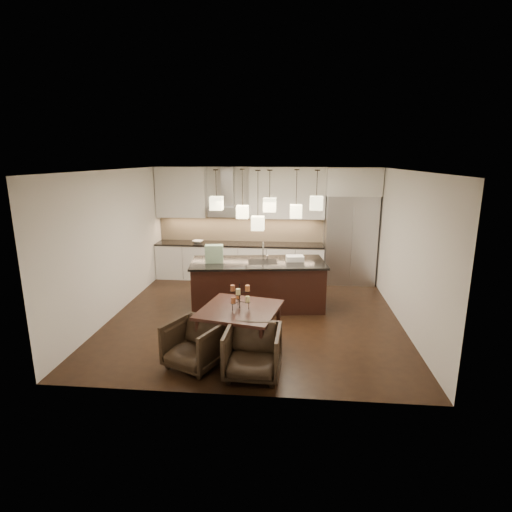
# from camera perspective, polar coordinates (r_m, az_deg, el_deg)

# --- Properties ---
(floor) EXTENTS (5.50, 5.50, 0.02)m
(floor) POSITION_cam_1_polar(r_m,az_deg,el_deg) (7.96, -0.13, -8.48)
(floor) COLOR black
(floor) RESTS_ON ground
(ceiling) EXTENTS (5.50, 5.50, 0.02)m
(ceiling) POSITION_cam_1_polar(r_m,az_deg,el_deg) (7.37, -0.15, 12.26)
(ceiling) COLOR white
(ceiling) RESTS_ON wall_back
(wall_back) EXTENTS (5.50, 0.02, 2.80)m
(wall_back) POSITION_cam_1_polar(r_m,az_deg,el_deg) (10.24, 1.31, 4.77)
(wall_back) COLOR silver
(wall_back) RESTS_ON ground
(wall_front) EXTENTS (5.50, 0.02, 2.80)m
(wall_front) POSITION_cam_1_polar(r_m,az_deg,el_deg) (4.90, -3.18, -5.42)
(wall_front) COLOR silver
(wall_front) RESTS_ON ground
(wall_left) EXTENTS (0.02, 5.50, 2.80)m
(wall_left) POSITION_cam_1_polar(r_m,az_deg,el_deg) (8.26, -19.57, 1.77)
(wall_left) COLOR silver
(wall_left) RESTS_ON ground
(wall_right) EXTENTS (0.02, 5.50, 2.80)m
(wall_right) POSITION_cam_1_polar(r_m,az_deg,el_deg) (7.79, 20.52, 0.99)
(wall_right) COLOR silver
(wall_right) RESTS_ON ground
(refrigerator) EXTENTS (1.20, 0.72, 2.15)m
(refrigerator) POSITION_cam_1_polar(r_m,az_deg,el_deg) (10.00, 13.25, 2.29)
(refrigerator) COLOR #B7B7BA
(refrigerator) RESTS_ON floor
(fridge_panel) EXTENTS (1.26, 0.72, 0.65)m
(fridge_panel) POSITION_cam_1_polar(r_m,az_deg,el_deg) (9.83, 13.70, 10.31)
(fridge_panel) COLOR silver
(fridge_panel) RESTS_ON refrigerator
(lower_cabinets) EXTENTS (4.21, 0.62, 0.88)m
(lower_cabinets) POSITION_cam_1_polar(r_m,az_deg,el_deg) (10.18, -2.35, -0.81)
(lower_cabinets) COLOR silver
(lower_cabinets) RESTS_ON floor
(countertop) EXTENTS (4.21, 0.66, 0.04)m
(countertop) POSITION_cam_1_polar(r_m,az_deg,el_deg) (10.08, -2.38, 1.72)
(countertop) COLOR black
(countertop) RESTS_ON lower_cabinets
(backsplash) EXTENTS (4.21, 0.02, 0.63)m
(backsplash) POSITION_cam_1_polar(r_m,az_deg,el_deg) (10.30, -2.18, 3.89)
(backsplash) COLOR #C5AC88
(backsplash) RESTS_ON countertop
(upper_cab_left) EXTENTS (1.25, 0.35, 1.25)m
(upper_cab_left) POSITION_cam_1_polar(r_m,az_deg,el_deg) (10.32, -10.60, 8.95)
(upper_cab_left) COLOR silver
(upper_cab_left) RESTS_ON wall_back
(upper_cab_right) EXTENTS (1.85, 0.35, 1.25)m
(upper_cab_right) POSITION_cam_1_polar(r_m,az_deg,el_deg) (9.94, 4.48, 8.96)
(upper_cab_right) COLOR silver
(upper_cab_right) RESTS_ON wall_back
(hood_canopy) EXTENTS (0.90, 0.52, 0.24)m
(hood_canopy) POSITION_cam_1_polar(r_m,az_deg,el_deg) (10.03, -4.10, 6.39)
(hood_canopy) COLOR #B7B7BA
(hood_canopy) RESTS_ON wall_back
(hood_chimney) EXTENTS (0.30, 0.28, 0.96)m
(hood_chimney) POSITION_cam_1_polar(r_m,az_deg,el_deg) (10.08, -4.06, 9.86)
(hood_chimney) COLOR #B7B7BA
(hood_chimney) RESTS_ON hood_canopy
(fruit_bowl) EXTENTS (0.31, 0.31, 0.06)m
(fruit_bowl) POSITION_cam_1_polar(r_m,az_deg,el_deg) (10.21, -8.32, 2.04)
(fruit_bowl) COLOR silver
(fruit_bowl) RESTS_ON countertop
(island_body) EXTENTS (2.74, 1.37, 0.92)m
(island_body) POSITION_cam_1_polar(r_m,az_deg,el_deg) (8.25, 0.29, -4.19)
(island_body) COLOR black
(island_body) RESTS_ON floor
(island_top) EXTENTS (2.83, 1.46, 0.04)m
(island_top) POSITION_cam_1_polar(r_m,az_deg,el_deg) (8.11, 0.30, -0.94)
(island_top) COLOR black
(island_top) RESTS_ON island_body
(faucet) EXTENTS (0.14, 0.26, 0.40)m
(faucet) POSITION_cam_1_polar(r_m,az_deg,el_deg) (8.16, 1.01, 0.75)
(faucet) COLOR silver
(faucet) RESTS_ON island_top
(tote_bag) EXTENTS (0.38, 0.23, 0.36)m
(tote_bag) POSITION_cam_1_polar(r_m,az_deg,el_deg) (8.04, -6.00, 0.32)
(tote_bag) COLOR #185726
(tote_bag) RESTS_ON island_top
(food_container) EXTENTS (0.39, 0.29, 0.10)m
(food_container) POSITION_cam_1_polar(r_m,az_deg,el_deg) (8.19, 5.58, -0.34)
(food_container) COLOR silver
(food_container) RESTS_ON island_top
(dining_table) EXTENTS (1.39, 1.39, 0.70)m
(dining_table) POSITION_cam_1_polar(r_m,az_deg,el_deg) (6.50, -2.30, -10.36)
(dining_table) COLOR black
(dining_table) RESTS_ON floor
(candelabra) EXTENTS (0.40, 0.40, 0.41)m
(candelabra) POSITION_cam_1_polar(r_m,az_deg,el_deg) (6.29, -2.35, -5.72)
(candelabra) COLOR black
(candelabra) RESTS_ON dining_table
(candle_a) EXTENTS (0.08, 0.08, 0.09)m
(candle_a) POSITION_cam_1_polar(r_m,az_deg,el_deg) (6.26, -1.21, -6.18)
(candle_a) COLOR #EBDF91
(candle_a) RESTS_ON candelabra
(candle_b) EXTENTS (0.08, 0.08, 0.09)m
(candle_b) POSITION_cam_1_polar(r_m,az_deg,el_deg) (6.42, -2.56, -5.67)
(candle_b) COLOR #C06F3D
(candle_b) RESTS_ON candelabra
(candle_c) EXTENTS (0.08, 0.08, 0.09)m
(candle_c) POSITION_cam_1_polar(r_m,az_deg,el_deg) (6.23, -3.26, -6.33)
(candle_c) COLOR brown
(candle_c) RESTS_ON candelabra
(candle_d) EXTENTS (0.08, 0.08, 0.09)m
(candle_d) POSITION_cam_1_polar(r_m,az_deg,el_deg) (6.30, -1.21, -4.62)
(candle_d) COLOR #C06F3D
(candle_d) RESTS_ON candelabra
(candle_e) EXTENTS (0.08, 0.08, 0.09)m
(candle_e) POSITION_cam_1_polar(r_m,az_deg,el_deg) (6.31, -3.34, -4.60)
(candle_e) COLOR brown
(candle_e) RESTS_ON candelabra
(candle_f) EXTENTS (0.08, 0.08, 0.09)m
(candle_f) POSITION_cam_1_polar(r_m,az_deg,el_deg) (6.14, -2.57, -5.13)
(candle_f) COLOR #EBDF91
(candle_f) RESTS_ON candelabra
(armchair_left) EXTENTS (0.99, 1.00, 0.69)m
(armchair_left) POSITION_cam_1_polar(r_m,az_deg,el_deg) (6.08, -8.79, -12.36)
(armchair_left) COLOR black
(armchair_left) RESTS_ON floor
(armchair_right) EXTENTS (0.80, 0.82, 0.72)m
(armchair_right) POSITION_cam_1_polar(r_m,az_deg,el_deg) (5.77, -0.47, -13.57)
(armchair_right) COLOR black
(armchair_right) RESTS_ON floor
(pendant_a) EXTENTS (0.24, 0.24, 0.26)m
(pendant_a) POSITION_cam_1_polar(r_m,az_deg,el_deg) (7.95, -5.66, 7.51)
(pendant_a) COLOR #F2E8AC
(pendant_a) RESTS_ON ceiling
(pendant_b) EXTENTS (0.24, 0.24, 0.26)m
(pendant_b) POSITION_cam_1_polar(r_m,az_deg,el_deg) (8.33, -1.93, 6.31)
(pendant_b) COLOR #F2E8AC
(pendant_b) RESTS_ON ceiling
(pendant_c) EXTENTS (0.24, 0.24, 0.26)m
(pendant_c) POSITION_cam_1_polar(r_m,az_deg,el_deg) (7.72, 1.95, 7.32)
(pendant_c) COLOR #F2E8AC
(pendant_c) RESTS_ON ceiling
(pendant_d) EXTENTS (0.24, 0.24, 0.26)m
(pendant_d) POSITION_cam_1_polar(r_m,az_deg,el_deg) (8.09, 5.73, 6.37)
(pendant_d) COLOR #F2E8AC
(pendant_d) RESTS_ON ceiling
(pendant_e) EXTENTS (0.24, 0.24, 0.26)m
(pendant_e) POSITION_cam_1_polar(r_m,az_deg,el_deg) (7.76, 8.61, 7.48)
(pendant_e) COLOR #F2E8AC
(pendant_e) RESTS_ON ceiling
(pendant_f) EXTENTS (0.24, 0.24, 0.26)m
(pendant_f) POSITION_cam_1_polar(r_m,az_deg,el_deg) (7.63, 0.27, 4.71)
(pendant_f) COLOR #F2E8AC
(pendant_f) RESTS_ON ceiling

